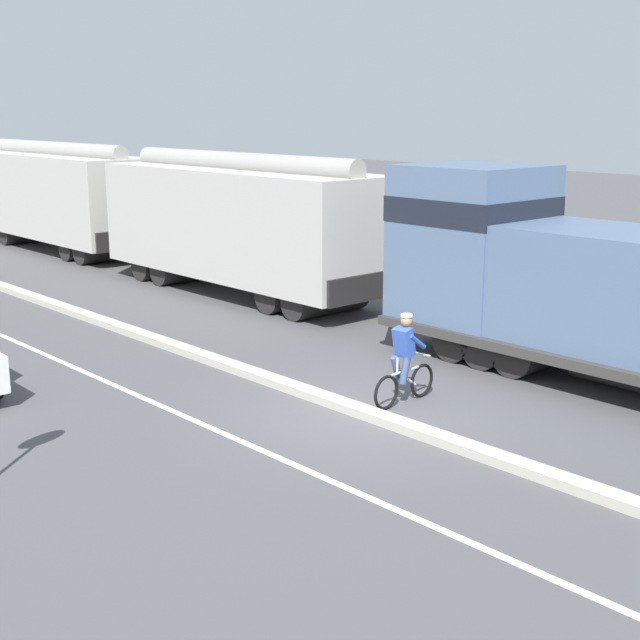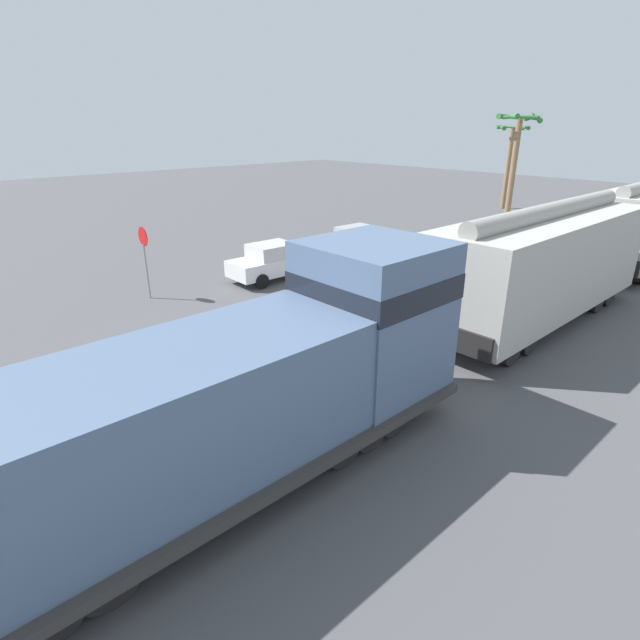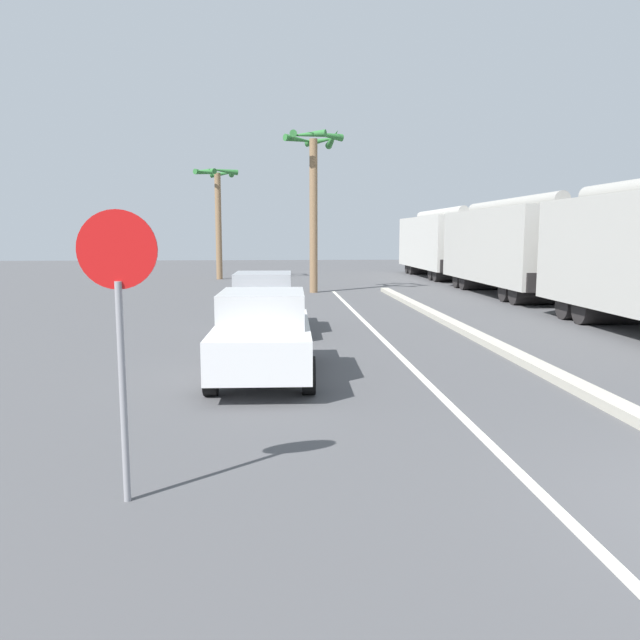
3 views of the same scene
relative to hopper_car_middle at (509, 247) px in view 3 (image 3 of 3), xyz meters
The scene contains 9 objects.
median_curb 16.64m from the hopper_car_middle, 107.71° to the right, with size 0.36×36.00×0.16m, color #B2AD9E.
lane_stripe 17.53m from the hopper_car_middle, 115.26° to the right, with size 0.14×36.00×0.01m, color silver.
hopper_car_middle is the anchor object (origin of this frame).
hopper_car_trailing 11.60m from the hopper_car_middle, 90.00° to the left, with size 2.90×10.60×4.18m.
parked_car_white 18.39m from the hopper_car_middle, 124.40° to the right, with size 1.92×4.24×1.62m.
parked_car_silver 14.23m from the hopper_car_middle, 137.55° to the right, with size 1.92×4.24×1.62m.
stop_sign 23.55m from the hopper_car_middle, 119.58° to the right, with size 0.76×0.08×2.88m.
palm_tree_near 9.18m from the hopper_car_middle, 167.62° to the left, with size 2.70×2.76×7.26m.
palm_tree_far 17.42m from the hopper_car_middle, 141.19° to the left, with size 2.65×2.73×6.46m.
Camera 3 is at (-5.10, -4.81, 2.64)m, focal length 35.00 mm.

